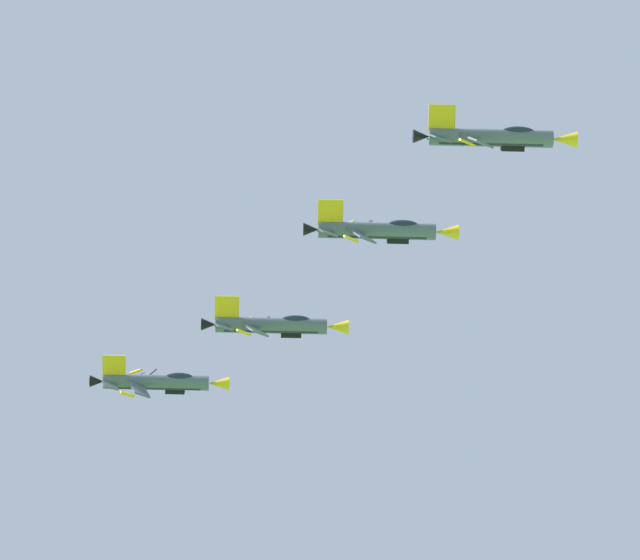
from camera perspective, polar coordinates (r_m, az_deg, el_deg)
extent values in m
cylinder|color=#4C5666|center=(152.33, 6.26, 5.19)|extent=(12.11, 3.93, 1.70)
cube|color=#232833|center=(152.37, 6.25, 5.01)|extent=(10.13, 3.09, 1.38)
cone|color=yellow|center=(153.42, 8.92, 5.10)|extent=(2.65, 1.99, 1.56)
cone|color=black|center=(151.61, 3.72, 5.26)|extent=(1.83, 1.64, 1.36)
ellipsoid|color=#192333|center=(152.64, 7.26, 5.39)|extent=(3.43, 2.12, 1.55)
cube|color=black|center=(152.69, 7.05, 4.86)|extent=(2.41, 1.73, 1.38)
cube|color=#4C5666|center=(154.71, 5.51, 5.26)|extent=(3.21, 3.34, 3.42)
cube|color=yellow|center=(156.66, 5.01, 5.34)|extent=(1.58, 1.42, 0.59)
cube|color=#4C5666|center=(149.54, 5.73, 5.09)|extent=(2.63, 3.20, 3.42)
cube|color=yellow|center=(147.34, 5.40, 5.02)|extent=(1.68, 0.98, 0.59)
cube|color=#4C5666|center=(153.27, 4.29, 5.29)|extent=(2.24, 2.17, 1.82)
cube|color=#4C5666|center=(150.24, 4.40, 5.19)|extent=(1.96, 1.79, 1.82)
cube|color=yellow|center=(151.64, 4.48, 5.92)|extent=(2.96, 2.61, 1.77)
cylinder|color=#4C5666|center=(159.46, 2.10, 1.81)|extent=(12.11, 3.93, 1.70)
cube|color=#232833|center=(159.53, 2.09, 1.64)|extent=(10.12, 3.08, 1.39)
cone|color=yellow|center=(160.03, 4.65, 1.75)|extent=(2.65, 1.99, 1.56)
cone|color=black|center=(159.20, -0.33, 1.86)|extent=(1.83, 1.64, 1.36)
ellipsoid|color=#192333|center=(159.53, 3.05, 2.01)|extent=(3.43, 2.12, 1.54)
cube|color=black|center=(159.73, 2.86, 1.51)|extent=(2.41, 1.73, 1.38)
cube|color=#4C5666|center=(161.95, 1.44, 1.94)|extent=(3.18, 3.30, 3.46)
cube|color=yellow|center=(163.97, 1.02, 2.07)|extent=(1.58, 1.41, 0.59)
cube|color=#4C5666|center=(156.81, 1.52, 1.64)|extent=(2.61, 3.15, 3.46)
cube|color=yellow|center=(154.69, 1.14, 1.51)|extent=(1.68, 0.98, 0.59)
cube|color=#4C5666|center=(160.74, 0.25, 1.94)|extent=(2.22, 2.15, 1.85)
cube|color=#4C5666|center=(157.73, 0.28, 1.76)|extent=(1.95, 1.76, 1.85)
cube|color=yellow|center=(158.96, 0.39, 2.49)|extent=(2.97, 2.64, 1.74)
cylinder|color=#4C5666|center=(168.15, -1.79, -1.68)|extent=(12.11, 3.93, 1.70)
cube|color=#232833|center=(168.22, -1.80, -1.84)|extent=(10.14, 3.14, 1.34)
cone|color=yellow|center=(168.25, 0.64, -1.73)|extent=(2.65, 1.99, 1.56)
cone|color=black|center=(168.34, -4.09, -1.63)|extent=(1.83, 1.64, 1.36)
ellipsoid|color=#192333|center=(168.06, -0.89, -1.48)|extent=(3.44, 2.13, 1.55)
cube|color=black|center=(168.27, -1.06, -1.97)|extent=(2.42, 1.75, 1.38)
cube|color=#4C5666|center=(170.77, -2.36, -1.57)|extent=(3.33, 3.49, 3.26)
cube|color=yellow|center=(172.87, -2.72, -1.46)|extent=(1.59, 1.43, 0.58)
cube|color=#4C5666|center=(165.61, -2.40, -1.83)|extent=(2.68, 3.38, 3.26)
cube|color=yellow|center=(163.56, -2.80, -1.93)|extent=(1.69, 1.00, 0.58)
cube|color=#4C5666|center=(169.78, -3.51, -1.57)|extent=(2.29, 2.26, 1.75)
cube|color=#4C5666|center=(166.76, -3.55, -1.72)|extent=(1.97, 1.89, 1.75)
cube|color=yellow|center=(168.00, -3.42, -1.03)|extent=(2.94, 2.52, 1.88)
cylinder|color=#4C5666|center=(179.31, -6.01, -3.74)|extent=(12.11, 3.93, 1.70)
cube|color=#232833|center=(179.44, -6.01, -3.89)|extent=(10.12, 3.06, 1.40)
cone|color=yellow|center=(178.88, -3.72, -3.80)|extent=(2.65, 1.99, 1.56)
cone|color=black|center=(179.98, -8.15, -3.69)|extent=(1.83, 1.64, 1.36)
ellipsoid|color=#192333|center=(178.95, -5.16, -3.57)|extent=(3.43, 2.11, 1.54)
cube|color=black|center=(179.38, -5.32, -4.01)|extent=(2.41, 1.72, 1.38)
cube|color=#4C5666|center=(181.98, -6.48, -3.53)|extent=(3.15, 3.26, 3.49)
cube|color=yellow|center=(184.10, -6.76, -3.35)|extent=(1.57, 1.41, 0.59)
cube|color=#4C5666|center=(176.99, -6.64, -3.99)|extent=(2.60, 3.10, 3.49)
cube|color=yellow|center=(175.09, -7.07, -4.17)|extent=(1.68, 0.97, 0.59)
cube|color=#4C5666|center=(181.26, -7.58, -3.57)|extent=(2.21, 2.13, 1.86)
cube|color=#4C5666|center=(178.34, -7.69, -3.83)|extent=(1.95, 1.74, 1.86)
cube|color=yellow|center=(179.28, -7.54, -3.15)|extent=(2.97, 2.66, 1.71)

